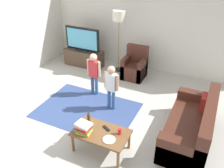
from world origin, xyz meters
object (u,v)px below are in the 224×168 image
at_px(book_stack, 83,128).
at_px(tv_remote, 106,128).
at_px(child_center, 111,84).
at_px(coffee_table, 101,134).
at_px(armchair, 135,67).
at_px(tv, 82,40).
at_px(floor_lamp, 119,19).
at_px(plate, 109,140).
at_px(couch, 193,128).
at_px(soda_can, 120,131).
at_px(child_near_tv, 94,71).
at_px(bottle, 89,119).
at_px(tv_stand, 84,58).

bearing_deg(book_stack, tv_remote, 37.06).
distance_m(child_center, coffee_table, 1.34).
distance_m(armchair, book_stack, 3.06).
relative_size(tv, coffee_table, 1.10).
bearing_deg(floor_lamp, child_center, -70.75).
bearing_deg(coffee_table, tv, 126.15).
distance_m(armchair, plate, 3.11).
xyz_separation_m(couch, child_center, (-1.86, 0.27, 0.36)).
height_order(child_center, soda_can, child_center).
relative_size(coffee_table, tv_remote, 5.88).
distance_m(child_near_tv, bottle, 1.72).
xyz_separation_m(floor_lamp, soda_can, (1.36, -3.01, -1.06)).
bearing_deg(book_stack, coffee_table, 24.65).
bearing_deg(child_near_tv, tv_remote, -54.25).
height_order(armchair, child_near_tv, child_near_tv).
distance_m(armchair, coffee_table, 2.95).
height_order(child_near_tv, tv_remote, child_near_tv).
bearing_deg(soda_can, tv_stand, 130.79).
relative_size(tv_remote, soda_can, 1.42).
bearing_deg(child_near_tv, coffee_table, -57.51).
xyz_separation_m(tv_stand, couch, (3.61, -1.97, 0.05)).
relative_size(tv_stand, couch, 0.67).
height_order(tv, bottle, tv).
bearing_deg(coffee_table, soda_can, 17.35).
distance_m(couch, plate, 1.67).
height_order(floor_lamp, book_stack, floor_lamp).
relative_size(tv, child_near_tv, 1.01).
bearing_deg(child_center, plate, -65.93).
height_order(armchair, soda_can, armchair).
distance_m(floor_lamp, child_center, 2.16).
xyz_separation_m(armchair, floor_lamp, (-0.59, 0.19, 1.25)).
bearing_deg(couch, soda_can, -142.16).
bearing_deg(tv_stand, plate, -52.45).
distance_m(child_near_tv, plate, 2.18).
distance_m(couch, tv_remote, 1.67).
height_order(tv_stand, book_stack, book_stack).
bearing_deg(tv_remote, plate, -26.77).
height_order(child_near_tv, bottle, child_near_tv).
bearing_deg(plate, tv, 127.74).
bearing_deg(tv, child_near_tv, -49.66).
xyz_separation_m(coffee_table, bottle, (-0.30, 0.10, 0.17)).
xyz_separation_m(armchair, book_stack, (0.17, -3.04, 0.22)).
relative_size(armchair, plate, 4.09).
bearing_deg(book_stack, soda_can, 20.83).
bearing_deg(tv, couch, -28.34).
xyz_separation_m(book_stack, soda_can, (0.60, 0.23, -0.04)).
bearing_deg(couch, tv_remote, -148.44).
relative_size(tv, couch, 0.61).
relative_size(child_near_tv, coffee_table, 1.09).
distance_m(armchair, child_center, 1.70).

